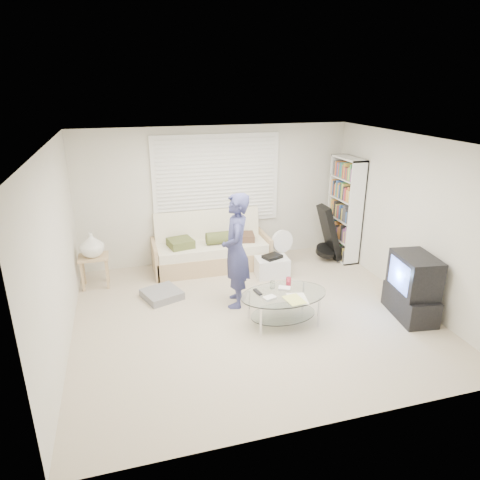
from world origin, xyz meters
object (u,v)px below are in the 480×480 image
object	(u,v)px
tv_unit	(412,287)
coffee_table	(283,299)
futon_sofa	(211,250)
bookshelf	(345,209)

from	to	relation	value
tv_unit	coffee_table	bearing A→B (deg)	170.38
futon_sofa	coffee_table	world-z (taller)	futon_sofa
bookshelf	coffee_table	size ratio (longest dim) A/B	1.54
tv_unit	coffee_table	size ratio (longest dim) A/B	0.74
bookshelf	tv_unit	bearing A→B (deg)	-93.14
bookshelf	coffee_table	xyz separation A→B (m)	(-1.97, -1.97, -0.60)
futon_sofa	coffee_table	distance (m)	2.27
bookshelf	futon_sofa	bearing A→B (deg)	174.94
futon_sofa	bookshelf	distance (m)	2.62
bookshelf	tv_unit	size ratio (longest dim) A/B	2.07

